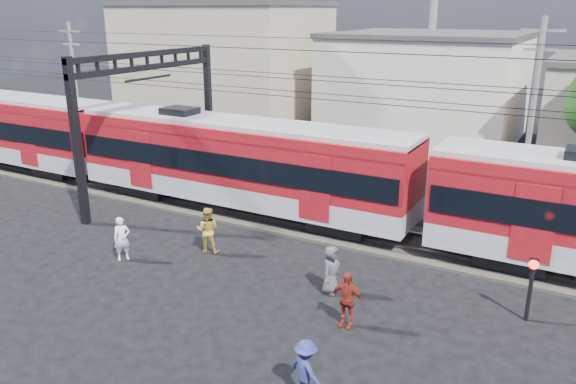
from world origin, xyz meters
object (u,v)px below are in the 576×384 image
at_px(commuter_train, 243,161).
at_px(crossing_signal, 532,278).
at_px(pedestrian_c, 306,370).
at_px(pedestrian_a, 122,239).

distance_m(commuter_train, crossing_signal, 13.04).
height_order(commuter_train, pedestrian_c, commuter_train).
distance_m(pedestrian_a, pedestrian_c, 10.09).
distance_m(commuter_train, pedestrian_a, 6.70).
height_order(pedestrian_a, crossing_signal, crossing_signal).
bearing_deg(pedestrian_a, pedestrian_c, -75.78).
relative_size(commuter_train, pedestrian_a, 30.91).
bearing_deg(pedestrian_a, crossing_signal, -43.62).
bearing_deg(commuter_train, pedestrian_a, -99.59).
bearing_deg(pedestrian_c, commuter_train, -29.51).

